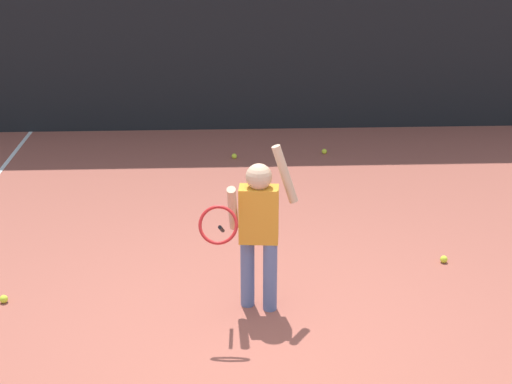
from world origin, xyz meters
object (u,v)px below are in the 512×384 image
(tennis_ball_0, at_px, (324,151))
(tennis_ball_1, at_px, (444,259))
(tennis_player, at_px, (257,224))
(tennis_ball_3, at_px, (234,156))
(tennis_ball_2, at_px, (4,299))

(tennis_ball_0, bearing_deg, tennis_ball_1, -77.59)
(tennis_player, relative_size, tennis_ball_3, 20.46)
(tennis_player, height_order, tennis_ball_1, tennis_player)
(tennis_player, relative_size, tennis_ball_1, 20.46)
(tennis_ball_0, relative_size, tennis_ball_1, 1.00)
(tennis_player, height_order, tennis_ball_3, tennis_player)
(tennis_ball_2, height_order, tennis_ball_3, same)
(tennis_ball_0, bearing_deg, tennis_player, -105.05)
(tennis_ball_0, xyz_separation_m, tennis_ball_3, (-1.14, -0.14, 0.00))
(tennis_player, height_order, tennis_ball_0, tennis_player)
(tennis_ball_1, bearing_deg, tennis_ball_0, 102.41)
(tennis_ball_0, distance_m, tennis_ball_1, 3.15)
(tennis_player, xyz_separation_m, tennis_ball_3, (-0.12, 3.66, -0.69))
(tennis_ball_1, height_order, tennis_ball_2, same)
(tennis_ball_2, xyz_separation_m, tennis_ball_3, (1.92, 3.49, 0.00))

